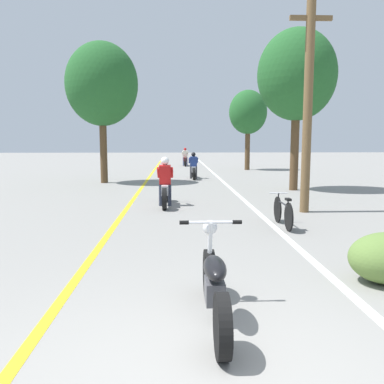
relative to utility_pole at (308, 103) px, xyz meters
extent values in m
plane|color=gray|center=(-3.20, -7.69, -2.91)|extent=(120.00, 120.00, 0.00)
cube|color=yellow|center=(-4.90, 5.39, -2.91)|extent=(0.14, 48.00, 0.01)
cube|color=white|center=(-1.28, 5.39, -2.91)|extent=(0.14, 48.00, 0.01)
cylinder|color=brown|center=(0.00, 0.00, -0.09)|extent=(0.24, 0.24, 5.65)
cube|color=brown|center=(0.00, 0.00, 2.14)|extent=(1.10, 0.10, 0.12)
cylinder|color=#513A23|center=(1.11, 4.84, -1.19)|extent=(0.32, 0.32, 3.45)
ellipsoid|color=#235B28|center=(1.11, 4.84, 1.48)|extent=(2.99, 2.69, 3.44)
cylinder|color=#513A23|center=(1.17, 15.64, -1.44)|extent=(0.32, 0.32, 2.96)
ellipsoid|color=#235B28|center=(1.17, 15.64, 0.82)|extent=(2.45, 2.20, 2.81)
cylinder|color=#513A23|center=(-6.76, 7.85, -1.22)|extent=(0.32, 0.32, 3.40)
ellipsoid|color=#235B28|center=(-6.76, 7.85, 1.50)|extent=(3.21, 2.89, 3.69)
cylinder|color=black|center=(-3.08, -5.89, -2.61)|extent=(0.12, 0.60, 0.60)
cylinder|color=black|center=(-3.08, -7.34, -2.61)|extent=(0.12, 0.60, 0.60)
ellipsoid|color=black|center=(-3.08, -6.61, -2.31)|extent=(0.24, 0.67, 0.20)
cube|color=#4C4C51|center=(-3.08, -6.61, -2.56)|extent=(0.20, 0.36, 0.24)
cylinder|color=silver|center=(-3.08, -5.98, -2.27)|extent=(0.06, 0.23, 0.70)
cylinder|color=silver|center=(-3.08, -6.07, -1.93)|extent=(0.63, 0.04, 0.04)
cylinder|color=black|center=(-3.39, -6.07, -1.93)|extent=(0.11, 0.05, 0.05)
cylinder|color=black|center=(-2.76, -6.07, -1.93)|extent=(0.11, 0.05, 0.05)
sphere|color=silver|center=(-3.08, -5.98, -2.01)|extent=(0.18, 0.18, 0.18)
cylinder|color=black|center=(-3.81, 2.02, -2.60)|extent=(0.12, 0.62, 0.62)
cylinder|color=black|center=(-3.81, 0.48, -2.60)|extent=(0.12, 0.62, 0.62)
cube|color=silver|center=(-3.81, 1.25, -2.42)|extent=(0.20, 0.99, 0.28)
cylinder|color=silver|center=(-3.81, 1.92, -1.94)|extent=(0.50, 0.03, 0.03)
cylinder|color=#282D3D|center=(-3.94, 1.20, -2.60)|extent=(0.11, 0.11, 0.63)
cylinder|color=#282D3D|center=(-3.68, 1.20, -2.60)|extent=(0.11, 0.11, 0.63)
cube|color=red|center=(-3.81, 1.23, -1.99)|extent=(0.34, 0.28, 0.60)
cylinder|color=red|center=(-4.01, 1.39, -1.94)|extent=(0.08, 0.47, 0.36)
cylinder|color=red|center=(-3.61, 1.39, -1.94)|extent=(0.08, 0.47, 0.36)
sphere|color=white|center=(-3.81, 1.27, -1.58)|extent=(0.25, 0.25, 0.25)
cylinder|color=black|center=(-2.60, 10.48, -2.62)|extent=(0.12, 0.59, 0.59)
cylinder|color=black|center=(-2.60, 8.96, -2.62)|extent=(0.12, 0.59, 0.59)
cube|color=silver|center=(-2.60, 9.72, -2.44)|extent=(0.20, 0.97, 0.28)
cylinder|color=silver|center=(-2.60, 10.38, -1.97)|extent=(0.50, 0.03, 0.03)
cylinder|color=#38383D|center=(-2.73, 9.67, -2.60)|extent=(0.11, 0.11, 0.62)
cylinder|color=#38383D|center=(-2.47, 9.67, -2.60)|extent=(0.11, 0.11, 0.62)
cube|color=navy|center=(-2.60, 9.70, -2.05)|extent=(0.34, 0.27, 0.52)
cylinder|color=navy|center=(-2.80, 9.86, -2.00)|extent=(0.08, 0.41, 0.32)
cylinder|color=navy|center=(-2.40, 9.86, -2.00)|extent=(0.08, 0.41, 0.32)
sphere|color=black|center=(-2.60, 9.74, -1.69)|extent=(0.22, 0.22, 0.22)
cylinder|color=black|center=(-2.79, 20.62, -2.60)|extent=(0.12, 0.62, 0.62)
cylinder|color=black|center=(-2.79, 19.23, -2.60)|extent=(0.12, 0.62, 0.62)
cube|color=maroon|center=(-2.79, 19.93, -2.42)|extent=(0.20, 0.89, 0.28)
cylinder|color=silver|center=(-2.79, 20.52, -1.94)|extent=(0.50, 0.03, 0.03)
cylinder|color=slate|center=(-2.92, 19.88, -2.60)|extent=(0.11, 0.11, 0.63)
cylinder|color=slate|center=(-2.66, 19.88, -2.60)|extent=(0.11, 0.11, 0.63)
cube|color=silver|center=(-2.79, 19.91, -2.02)|extent=(0.34, 0.27, 0.55)
cylinder|color=silver|center=(-2.99, 20.07, -1.97)|extent=(0.08, 0.43, 0.34)
cylinder|color=silver|center=(-2.59, 20.07, -1.97)|extent=(0.08, 0.43, 0.34)
sphere|color=#B21919|center=(-2.79, 19.95, -1.65)|extent=(0.21, 0.21, 0.21)
cylinder|color=black|center=(-1.07, -1.33, -2.61)|extent=(0.04, 0.62, 0.62)
cylinder|color=black|center=(-1.07, -2.29, -2.61)|extent=(0.04, 0.62, 0.62)
cylinder|color=black|center=(-1.07, -1.81, -2.39)|extent=(0.04, 0.77, 0.04)
cylinder|color=black|center=(-1.07, -2.21, -2.42)|extent=(0.03, 0.03, 0.37)
cube|color=black|center=(-1.07, -2.21, -2.24)|extent=(0.10, 0.20, 0.05)
cylinder|color=black|center=(-1.07, -1.38, -2.41)|extent=(0.03, 0.03, 0.40)
cylinder|color=silver|center=(-1.07, -1.38, -2.21)|extent=(0.44, 0.03, 0.03)
camera|label=1|loc=(-3.48, -10.76, -0.96)|focal=38.00mm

